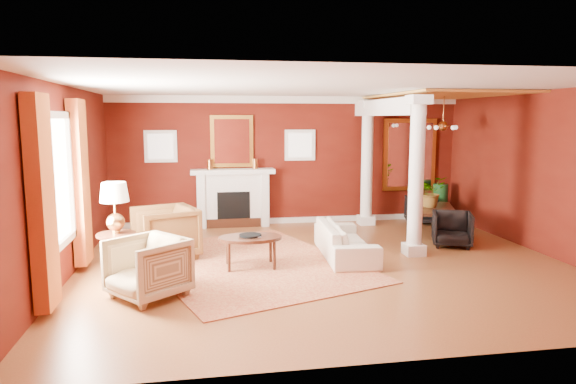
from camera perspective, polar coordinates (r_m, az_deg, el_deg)
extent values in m
plane|color=brown|center=(8.64, 4.07, -7.99)|extent=(8.00, 8.00, 0.00)
cube|color=#56160C|center=(11.77, 0.11, 3.53)|extent=(8.00, 0.04, 2.90)
cube|color=#56160C|center=(5.06, 13.64, -2.89)|extent=(8.00, 0.04, 2.90)
cube|color=#56160C|center=(8.36, -23.51, 0.96)|extent=(0.04, 7.00, 2.90)
cube|color=#56160C|center=(10.08, 26.84, 1.87)|extent=(0.04, 7.00, 2.90)
cube|color=silver|center=(8.32, 4.27, 11.58)|extent=(8.00, 7.00, 0.04)
cube|color=white|center=(11.55, -6.12, -0.85)|extent=(1.60, 0.34, 1.20)
cube|color=black|center=(11.41, -6.05, -1.73)|extent=(0.72, 0.03, 0.70)
cube|color=black|center=(11.47, -6.03, -3.45)|extent=(1.20, 0.05, 0.20)
cube|color=white|center=(11.43, -6.16, 2.29)|extent=(1.85, 0.42, 0.10)
cube|color=white|center=(11.50, -9.59, -0.96)|extent=(0.16, 0.40, 1.20)
cube|color=white|center=(11.59, -2.65, -0.79)|extent=(0.16, 0.40, 1.20)
cube|color=gold|center=(11.55, -6.26, 5.63)|extent=(0.95, 0.06, 1.15)
cube|color=white|center=(11.52, -6.25, 5.62)|extent=(0.78, 0.02, 0.98)
cube|color=white|center=(11.58, -13.96, 4.95)|extent=(0.70, 0.06, 0.70)
cube|color=white|center=(11.54, -13.97, 4.94)|extent=(0.54, 0.02, 0.54)
cube|color=white|center=(11.76, 1.34, 5.23)|extent=(0.70, 0.06, 0.70)
cube|color=white|center=(11.73, 1.37, 5.23)|extent=(0.54, 0.02, 0.54)
cube|color=white|center=(7.77, -24.49, 1.14)|extent=(0.03, 1.30, 1.70)
cube|color=white|center=(7.09, -25.65, 0.47)|extent=(0.08, 0.10, 1.90)
cube|color=white|center=(8.44, -23.06, 1.72)|extent=(0.08, 0.10, 1.90)
cube|color=#A6511C|center=(6.81, -25.69, -1.10)|extent=(0.18, 0.55, 2.60)
cube|color=#A6511C|center=(8.73, -22.11, 0.98)|extent=(0.18, 0.55, 2.60)
cube|color=white|center=(9.42, 13.79, -6.21)|extent=(0.34, 0.34, 0.20)
cylinder|color=white|center=(9.19, 14.08, 1.98)|extent=(0.26, 0.26, 2.50)
cube|color=white|center=(9.14, 14.36, 9.91)|extent=(0.36, 0.36, 0.16)
cube|color=white|center=(11.88, 8.63, -3.09)|extent=(0.34, 0.34, 0.20)
cylinder|color=white|center=(11.70, 8.77, 3.41)|extent=(0.26, 0.26, 2.50)
cube|color=white|center=(11.66, 8.91, 9.64)|extent=(0.36, 0.36, 0.16)
cube|color=white|center=(10.62, 10.80, 9.20)|extent=(0.30, 3.20, 0.32)
cube|color=gold|center=(10.95, 16.86, 10.28)|extent=(2.30, 3.40, 0.04)
cube|color=gold|center=(12.54, 13.34, 4.06)|extent=(1.30, 0.06, 1.70)
cube|color=white|center=(12.51, 13.41, 4.04)|extent=(1.10, 0.02, 1.50)
cylinder|color=#AC7036|center=(11.01, 16.91, 8.72)|extent=(0.02, 0.02, 0.65)
sphere|color=#AC7036|center=(11.01, 16.84, 7.03)|extent=(0.20, 0.20, 0.20)
sphere|color=silver|center=(11.13, 18.14, 6.83)|extent=(0.09, 0.09, 0.09)
sphere|color=silver|center=(11.28, 16.63, 6.91)|extent=(0.09, 0.09, 0.09)
sphere|color=silver|center=(11.06, 15.40, 6.94)|extent=(0.09, 0.09, 0.09)
sphere|color=silver|center=(10.76, 16.14, 6.88)|extent=(0.09, 0.09, 0.09)
sphere|color=silver|center=(10.81, 17.88, 6.82)|extent=(0.09, 0.09, 0.09)
cube|color=white|center=(11.70, 0.14, 10.22)|extent=(8.00, 0.08, 0.16)
cube|color=white|center=(11.92, 0.14, -3.16)|extent=(8.00, 0.08, 0.12)
cube|color=maroon|center=(8.68, -4.33, -7.86)|extent=(4.27, 4.90, 0.02)
imported|color=#F4E6CD|center=(9.02, 6.39, -4.76)|extent=(0.70, 2.03, 0.78)
imported|color=black|center=(9.09, -13.49, -4.14)|extent=(1.19, 1.23, 1.00)
imported|color=tan|center=(7.21, -15.34, -7.81)|extent=(1.20, 1.21, 0.91)
cylinder|color=black|center=(8.32, -4.21, -5.12)|extent=(1.03, 1.03, 0.05)
cylinder|color=black|center=(8.14, -6.57, -7.35)|extent=(0.05, 0.05, 0.46)
cylinder|color=black|center=(8.21, -1.52, -7.17)|extent=(0.05, 0.05, 0.46)
cylinder|color=black|center=(8.58, -6.74, -6.55)|extent=(0.05, 0.05, 0.46)
cylinder|color=black|center=(8.64, -1.95, -6.39)|extent=(0.05, 0.05, 0.46)
imported|color=black|center=(8.23, -4.47, -4.21)|extent=(0.18, 0.06, 0.25)
cylinder|color=black|center=(8.36, -18.35, -8.81)|extent=(0.43, 0.43, 0.04)
cylinder|color=black|center=(8.28, -18.44, -6.75)|extent=(0.10, 0.10, 0.66)
cylinder|color=black|center=(8.20, -18.55, -4.51)|extent=(0.58, 0.58, 0.04)
sphere|color=#AC7036|center=(8.16, -18.61, -3.18)|extent=(0.27, 0.27, 0.27)
cylinder|color=#AC7036|center=(8.13, -18.67, -1.84)|extent=(0.03, 0.03, 0.29)
cone|color=silver|center=(8.09, -18.76, -0.01)|extent=(0.43, 0.43, 0.29)
imported|color=black|center=(11.24, 15.87, -2.21)|extent=(1.06, 1.66, 0.87)
imported|color=black|center=(10.21, 17.78, -3.76)|extent=(0.90, 0.87, 0.72)
imported|color=black|center=(12.22, 14.54, -1.78)|extent=(0.82, 0.79, 0.69)
sphere|color=#14411A|center=(12.54, 16.48, -2.37)|extent=(0.38, 0.38, 0.38)
cylinder|color=#14411A|center=(12.50, 16.53, -1.16)|extent=(0.34, 0.34, 0.90)
imported|color=#26591E|center=(11.16, 15.64, 1.30)|extent=(0.73, 0.78, 0.51)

